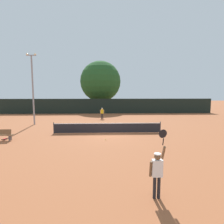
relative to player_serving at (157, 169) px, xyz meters
The scene contains 12 objects.
ground_plane 11.08m from the player_serving, 98.81° to the left, with size 120.00×120.00×0.00m, color #9E5633.
tennis_net 11.04m from the player_serving, 98.81° to the left, with size 10.28×0.08×1.07m.
perimeter_fence 26.61m from the player_serving, 93.64° to the left, with size 38.28×0.12×2.65m, color black.
player_serving is the anchor object (origin of this frame).
player_receiving 20.18m from the player_serving, 96.71° to the left, with size 0.57×0.23×1.57m.
tennis_ball 8.57m from the player_serving, 102.80° to the left, with size 0.07×0.07×0.07m, color #CCE033.
spare_racket 13.74m from the player_serving, 138.97° to the left, with size 0.28×0.52×0.04m.
courtside_bench 13.37m from the player_serving, 140.80° to the left, with size 1.80×0.44×0.95m.
light_pole 19.30m from the player_serving, 123.46° to the left, with size 1.18×0.28×8.40m.
large_tree 32.89m from the player_serving, 95.07° to the left, with size 8.38×8.38×10.20m.
parked_car_near 35.02m from the player_serving, 107.01° to the left, with size 1.93×4.21×1.69m.
parked_car_mid 33.90m from the player_serving, 98.47° to the left, with size 2.38×4.39×1.69m.
Camera 1 is at (-0.22, -17.32, 3.98)m, focal length 29.54 mm.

